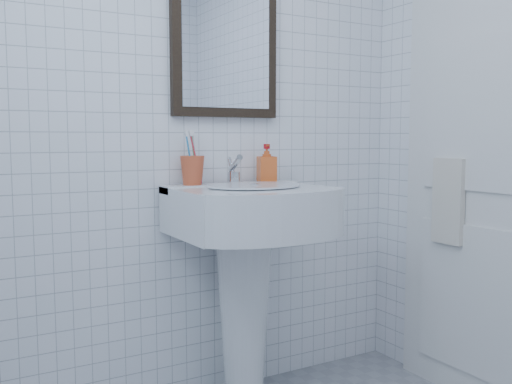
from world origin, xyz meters
TOP-DOWN VIEW (x-y plane):
  - wall_back at (0.00, 1.20)m, footprint 2.20×0.02m
  - washbasin at (0.19, 0.99)m, footprint 0.62×0.46m
  - faucet at (0.19, 1.10)m, footprint 0.05×0.11m
  - toothbrush_cup at (0.00, 1.12)m, footprint 0.12×0.12m
  - soap_dispenser at (0.36, 1.11)m, footprint 0.09×0.09m
  - wall_mirror at (0.19, 1.18)m, footprint 0.50×0.04m
  - bathroom_door at (1.08, 0.55)m, footprint 0.04×0.80m
  - towel_ring at (1.06, 0.68)m, footprint 0.01×0.18m
  - hand_towel at (1.04, 0.68)m, footprint 0.03×0.16m

SIDE VIEW (x-z plane):
  - washbasin at x=0.19m, z-range 0.16..1.13m
  - hand_towel at x=1.04m, z-range 0.68..1.06m
  - bathroom_door at x=1.08m, z-range 0.00..2.00m
  - faucet at x=0.19m, z-range 0.94..1.07m
  - toothbrush_cup at x=0.00m, z-range 0.95..1.07m
  - soap_dispenser at x=0.36m, z-range 0.95..1.12m
  - towel_ring at x=1.06m, z-range 0.96..1.14m
  - wall_back at x=0.00m, z-range 0.00..2.50m
  - wall_mirror at x=0.19m, z-range 1.24..1.86m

